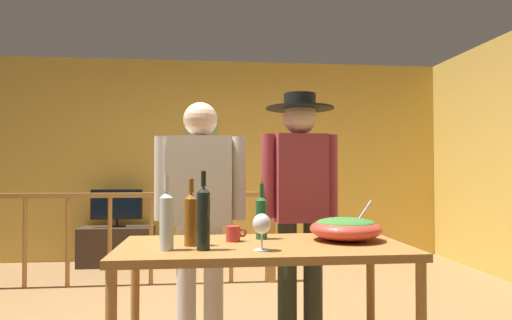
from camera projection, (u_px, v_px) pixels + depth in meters
name	position (u px, v px, depth m)	size (l,w,h in m)	color
back_wall	(220.00, 159.00, 6.17)	(6.16, 0.10, 2.66)	gold
framed_picture	(202.00, 134.00, 6.10)	(0.44, 0.03, 0.49)	#8BA35F
stair_railing	(154.00, 225.00, 4.72)	(3.42, 0.10, 1.00)	#9E6B33
tv_console	(117.00, 246.00, 5.66)	(0.90, 0.40, 0.48)	#38281E
flat_screen_tv	(117.00, 205.00, 5.64)	(0.62, 0.12, 0.47)	black
serving_table	(263.00, 259.00, 2.38)	(1.49, 0.74, 0.80)	#9E6B33
salad_bowl	(346.00, 228.00, 2.50)	(0.39, 0.39, 0.22)	#CC3D2D
wine_glass	(262.00, 225.00, 2.18)	(0.09, 0.09, 0.18)	silver
wine_bottle_dark	(203.00, 217.00, 2.20)	(0.06, 0.06, 0.38)	black
wine_bottle_amber	(191.00, 218.00, 2.32)	(0.07, 0.07, 0.34)	brown
wine_bottle_green	(261.00, 216.00, 2.55)	(0.06, 0.06, 0.31)	#1E5628
wine_bottle_clear	(167.00, 219.00, 2.19)	(0.07, 0.07, 0.36)	silver
mug_red	(234.00, 234.00, 2.46)	(0.11, 0.08, 0.08)	#B7332D
person_standing_left	(200.00, 202.00, 3.02)	(0.60, 0.24, 1.64)	beige
person_standing_right	(300.00, 194.00, 3.09)	(0.53, 0.47, 1.71)	#2D3323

